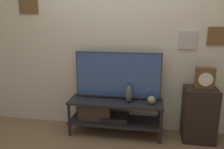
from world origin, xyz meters
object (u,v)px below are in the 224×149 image
(television, at_px, (118,75))
(vase_round_glass, at_px, (152,100))
(vase_urn_stoneware, at_px, (129,94))
(mantel_clock, at_px, (205,79))

(television, xyz_separation_m, vase_round_glass, (0.47, -0.14, -0.29))
(vase_urn_stoneware, bearing_deg, mantel_clock, 1.57)
(vase_round_glass, bearing_deg, television, 163.93)
(television, distance_m, vase_urn_stoneware, 0.30)
(vase_urn_stoneware, bearing_deg, television, 145.29)
(television, height_order, vase_round_glass, television)
(vase_round_glass, distance_m, vase_urn_stoneware, 0.31)
(vase_round_glass, xyz_separation_m, vase_urn_stoneware, (-0.31, 0.02, 0.06))
(television, distance_m, vase_round_glass, 0.57)
(television, relative_size, vase_urn_stoneware, 5.07)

